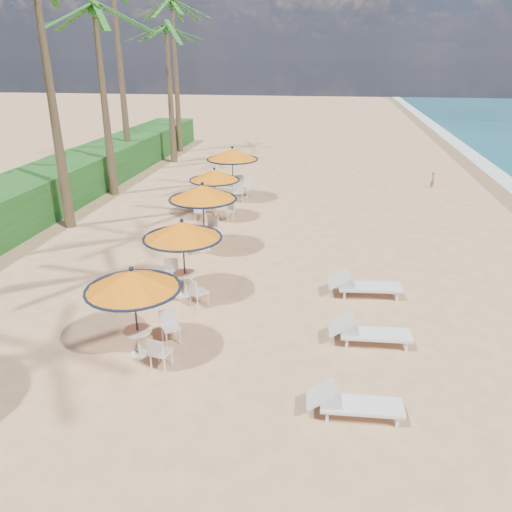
{
  "coord_description": "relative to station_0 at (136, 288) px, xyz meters",
  "views": [
    {
      "loc": [
        -0.45,
        -9.72,
        6.7
      ],
      "look_at": [
        -2.53,
        3.66,
        1.2
      ],
      "focal_mm": 35.0,
      "sensor_mm": 36.0,
      "label": 1
    }
  ],
  "objects": [
    {
      "name": "palm_7",
      "position": [
        -7.01,
        26.2,
        7.41
      ],
      "size": [
        5.0,
        5.0,
        10.01
      ],
      "color": "brown",
      "rests_on": "ground"
    },
    {
      "name": "station_4",
      "position": [
        -0.5,
        13.96,
        0.16
      ],
      "size": [
        2.51,
        2.51,
        2.62
      ],
      "color": "black",
      "rests_on": "ground"
    },
    {
      "name": "station_1",
      "position": [
        0.08,
        3.23,
        -0.0
      ],
      "size": [
        2.3,
        2.3,
        2.4
      ],
      "color": "black",
      "rests_on": "ground"
    },
    {
      "name": "palm_6",
      "position": [
        -6.25,
        22.34,
        5.9
      ],
      "size": [
        5.0,
        5.0,
        8.41
      ],
      "color": "brown",
      "rests_on": "ground"
    },
    {
      "name": "person",
      "position": [
        9.59,
        17.71,
        -1.29
      ],
      "size": [
        0.27,
        0.37,
        0.93
      ],
      "primitive_type": "imported",
      "rotation": [
        0.0,
        0.0,
        1.42
      ],
      "color": "#976B4C",
      "rests_on": "ground"
    },
    {
      "name": "station_0",
      "position": [
        0.0,
        0.0,
        0.0
      ],
      "size": [
        2.21,
        2.21,
        2.3
      ],
      "color": "black",
      "rests_on": "ground"
    },
    {
      "name": "scrub_hedge",
      "position": [
        -8.79,
        11.05,
        -0.85
      ],
      "size": [
        3.0,
        40.0,
        1.8
      ],
      "primitive_type": "cube",
      "color": "#194716",
      "rests_on": "ground"
    },
    {
      "name": "lounger_far",
      "position": [
        5.32,
        3.99,
        -1.39
      ],
      "size": [
        2.21,
        0.87,
        0.77
      ],
      "rotation": [
        0.0,
        0.0,
        0.09
      ],
      "color": "silver",
      "rests_on": "ground"
    },
    {
      "name": "ground",
      "position": [
        4.71,
        0.05,
        -1.75
      ],
      "size": [
        160.0,
        160.0,
        0.0
      ],
      "primitive_type": "plane",
      "color": "tan",
      "rests_on": "ground"
    },
    {
      "name": "palm_4",
      "position": [
        -6.82,
        13.94,
        6.24
      ],
      "size": [
        5.0,
        5.0,
        8.76
      ],
      "color": "brown",
      "rests_on": "ground"
    },
    {
      "name": "station_2",
      "position": [
        -0.28,
        7.0,
        0.19
      ],
      "size": [
        2.44,
        2.58,
        2.55
      ],
      "color": "black",
      "rests_on": "ground"
    },
    {
      "name": "lounger_mid",
      "position": [
        5.33,
        1.31,
        -1.41
      ],
      "size": [
        2.06,
        0.74,
        0.73
      ],
      "rotation": [
        0.0,
        0.0,
        0.05
      ],
      "color": "silver",
      "rests_on": "ground"
    },
    {
      "name": "station_3",
      "position": [
        -0.7,
        10.71,
        -0.1
      ],
      "size": [
        2.17,
        2.17,
        2.26
      ],
      "color": "black",
      "rests_on": "ground"
    },
    {
      "name": "lounger_near",
      "position": [
        4.89,
        -1.47,
        -1.44
      ],
      "size": [
        1.93,
        0.68,
        0.68
      ],
      "rotation": [
        0.0,
        0.0,
        0.05
      ],
      "color": "silver",
      "rests_on": "ground"
    }
  ]
}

